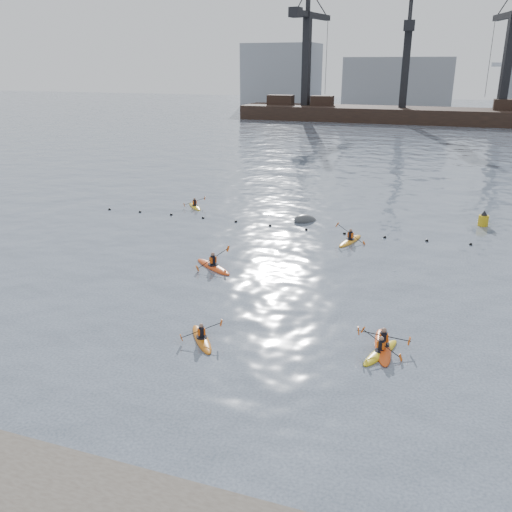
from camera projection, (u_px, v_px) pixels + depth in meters
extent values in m
plane|color=#394254|center=(149.00, 373.00, 22.61)|extent=(400.00, 400.00, 0.00)
sphere|color=black|center=(110.00, 210.00, 47.93)|extent=(0.24, 0.24, 0.24)
sphere|color=black|center=(140.00, 212.00, 47.13)|extent=(0.24, 0.24, 0.24)
sphere|color=black|center=(171.00, 215.00, 46.27)|extent=(0.24, 0.24, 0.24)
sphere|color=black|center=(203.00, 218.00, 45.30)|extent=(0.24, 0.24, 0.24)
sphere|color=black|center=(236.00, 222.00, 44.24)|extent=(0.24, 0.24, 0.24)
sphere|color=black|center=(270.00, 226.00, 43.14)|extent=(0.24, 0.24, 0.24)
sphere|color=black|center=(306.00, 230.00, 42.08)|extent=(0.24, 0.24, 0.24)
sphere|color=black|center=(344.00, 234.00, 41.12)|extent=(0.24, 0.24, 0.24)
sphere|color=black|center=(385.00, 237.00, 40.25)|extent=(0.24, 0.24, 0.24)
sphere|color=black|center=(427.00, 241.00, 39.45)|extent=(0.24, 0.24, 0.24)
sphere|color=black|center=(471.00, 244.00, 38.65)|extent=(0.24, 0.24, 0.24)
cube|color=black|center=(401.00, 118.00, 120.04)|extent=(72.00, 12.00, 4.50)
cube|color=black|center=(281.00, 100.00, 127.72)|extent=(6.00, 3.00, 2.20)
cube|color=black|center=(322.00, 101.00, 124.57)|extent=(5.00, 3.00, 2.20)
cube|color=black|center=(512.00, 105.00, 112.01)|extent=(7.00, 3.00, 2.20)
cube|color=black|center=(306.00, 60.00, 122.85)|extent=(1.85, 1.85, 20.00)
cube|color=black|center=(313.00, 15.00, 121.91)|extent=(4.31, 17.93, 1.20)
cube|color=black|center=(296.00, 12.00, 114.53)|extent=(2.62, 2.94, 2.00)
cube|color=black|center=(406.00, 67.00, 116.44)|extent=(1.73, 1.73, 17.00)
cube|color=black|center=(409.00, 28.00, 115.85)|extent=(2.50, 15.05, 1.20)
cube|color=black|center=(409.00, 25.00, 109.00)|extent=(2.42, 2.78, 2.00)
cube|color=black|center=(410.00, 11.00, 112.75)|extent=(0.87, 0.87, 5.00)
cube|color=black|center=(507.00, 62.00, 109.82)|extent=(1.96, 1.96, 19.00)
cube|color=black|center=(510.00, 15.00, 109.24)|extent=(5.56, 16.73, 1.20)
cube|color=gray|center=(282.00, 75.00, 165.41)|extent=(22.00, 14.00, 18.00)
cube|color=gray|center=(398.00, 83.00, 155.08)|extent=(30.00, 14.00, 14.00)
ellipsoid|color=#BF6312|center=(202.00, 339.00, 25.34)|extent=(2.31, 2.75, 0.30)
cylinder|color=black|center=(202.00, 337.00, 25.30)|extent=(0.79, 0.79, 0.06)
cylinder|color=black|center=(201.00, 332.00, 25.21)|extent=(0.28, 0.28, 0.49)
cube|color=#E3530C|center=(201.00, 332.00, 25.20)|extent=(0.39, 0.37, 0.32)
sphere|color=#8C6651|center=(201.00, 326.00, 25.10)|extent=(0.20, 0.20, 0.20)
cylinder|color=black|center=(201.00, 330.00, 25.18)|extent=(1.61, 1.26, 0.53)
cube|color=#D85914|center=(181.00, 338.00, 24.97)|extent=(0.18, 0.18, 0.32)
cube|color=#D85914|center=(221.00, 323.00, 25.38)|extent=(0.18, 0.18, 0.32)
ellipsoid|color=gold|center=(381.00, 353.00, 24.16)|extent=(1.58, 3.01, 0.30)
cylinder|color=black|center=(381.00, 350.00, 24.11)|extent=(0.72, 0.72, 0.06)
cylinder|color=black|center=(381.00, 345.00, 24.03)|extent=(0.28, 0.28, 0.48)
cube|color=#E3530C|center=(381.00, 345.00, 24.02)|extent=(0.39, 0.31, 0.32)
sphere|color=#8C6651|center=(382.00, 339.00, 23.92)|extent=(0.20, 0.20, 0.20)
cylinder|color=black|center=(381.00, 343.00, 24.00)|extent=(1.81, 0.69, 0.80)
cube|color=#D85914|center=(363.00, 330.00, 24.45)|extent=(0.20, 0.18, 0.31)
cube|color=#D85914|center=(401.00, 357.00, 23.55)|extent=(0.20, 0.18, 0.31)
ellipsoid|color=#D94514|center=(213.00, 267.00, 34.34)|extent=(3.41, 2.61, 0.36)
cylinder|color=black|center=(213.00, 265.00, 34.29)|extent=(0.94, 0.94, 0.07)
cylinder|color=black|center=(213.00, 260.00, 34.18)|extent=(0.34, 0.34, 0.59)
cube|color=#E3530C|center=(213.00, 260.00, 34.18)|extent=(0.43, 0.48, 0.38)
sphere|color=#8C6651|center=(213.00, 254.00, 34.05)|extent=(0.24, 0.24, 0.24)
cylinder|color=black|center=(213.00, 258.00, 34.15)|extent=(1.33, 1.97, 0.92)
cube|color=#D85914|center=(197.00, 268.00, 33.63)|extent=(0.24, 0.25, 0.38)
cube|color=#D85914|center=(228.00, 249.00, 34.66)|extent=(0.24, 0.25, 0.38)
ellipsoid|color=orange|center=(350.00, 241.00, 39.36)|extent=(1.53, 3.50, 0.34)
cylinder|color=black|center=(350.00, 239.00, 39.31)|extent=(0.79, 0.79, 0.06)
cylinder|color=black|center=(351.00, 235.00, 39.21)|extent=(0.32, 0.32, 0.56)
cube|color=#E3530C|center=(351.00, 235.00, 39.21)|extent=(0.43, 0.33, 0.37)
sphere|color=#8C6651|center=(351.00, 230.00, 39.09)|extent=(0.23, 0.23, 0.23)
cylinder|color=black|center=(351.00, 234.00, 39.18)|extent=(2.04, 0.57, 1.15)
cube|color=#D85914|center=(337.00, 225.00, 39.58)|extent=(0.25, 0.20, 0.35)
cube|color=#D85914|center=(364.00, 243.00, 38.77)|extent=(0.25, 0.20, 0.35)
ellipsoid|color=#DC4A14|center=(383.00, 347.00, 24.64)|extent=(1.33, 3.63, 0.36)
cylinder|color=black|center=(383.00, 344.00, 24.59)|extent=(0.78, 0.78, 0.07)
cylinder|color=black|center=(384.00, 338.00, 24.49)|extent=(0.33, 0.33, 0.58)
cube|color=#E3530C|center=(384.00, 338.00, 24.48)|extent=(0.44, 0.31, 0.38)
sphere|color=#8C6651|center=(384.00, 330.00, 24.36)|extent=(0.23, 0.23, 0.23)
cylinder|color=black|center=(384.00, 336.00, 24.45)|extent=(2.39, 0.47, 0.41)
cube|color=#D85914|center=(409.00, 341.00, 24.34)|extent=(0.14, 0.17, 0.38)
cube|color=#D85914|center=(359.00, 331.00, 24.57)|extent=(0.14, 0.17, 0.38)
ellipsoid|color=gold|center=(195.00, 207.00, 48.85)|extent=(2.47, 2.67, 0.30)
cylinder|color=black|center=(195.00, 205.00, 48.81)|extent=(0.80, 0.80, 0.06)
cylinder|color=black|center=(195.00, 202.00, 48.72)|extent=(0.28, 0.28, 0.49)
cube|color=#E3530C|center=(195.00, 202.00, 48.72)|extent=(0.39, 0.38, 0.32)
sphere|color=#8C6651|center=(194.00, 199.00, 48.61)|extent=(0.20, 0.20, 0.20)
cylinder|color=black|center=(195.00, 201.00, 48.69)|extent=(1.55, 1.38, 0.50)
cube|color=#D85914|center=(184.00, 205.00, 48.42)|extent=(0.18, 0.18, 0.32)
cube|color=#D85914|center=(205.00, 198.00, 48.96)|extent=(0.18, 0.18, 0.32)
ellipsoid|color=#393C3E|center=(305.00, 221.00, 44.55)|extent=(2.47, 2.64, 1.51)
cylinder|color=yellow|center=(483.00, 222.00, 43.16)|extent=(0.79, 0.79, 1.01)
cone|color=black|center=(484.00, 213.00, 42.91)|extent=(0.50, 0.50, 0.39)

